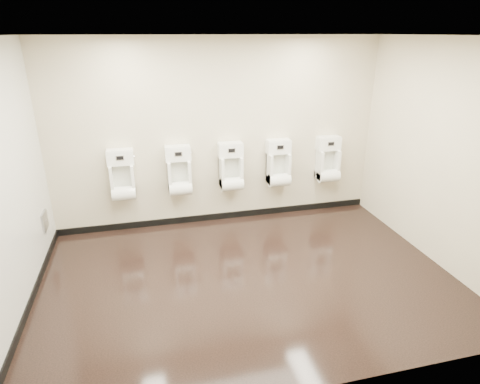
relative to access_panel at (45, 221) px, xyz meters
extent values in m
cube|color=black|center=(2.48, -1.20, -0.50)|extent=(5.00, 3.50, 0.00)
cube|color=white|center=(2.48, -1.20, 2.30)|extent=(5.00, 3.50, 0.00)
cube|color=beige|center=(2.48, 0.55, 0.90)|extent=(5.00, 0.02, 2.80)
cube|color=beige|center=(2.48, -2.95, 0.90)|extent=(5.00, 0.02, 2.80)
cube|color=beige|center=(-0.02, -1.20, 0.90)|extent=(0.02, 3.50, 2.80)
cube|color=beige|center=(4.98, -1.20, 0.90)|extent=(0.02, 3.50, 2.80)
cube|color=silver|center=(-0.01, -1.20, 0.90)|extent=(0.01, 3.50, 2.80)
cube|color=black|center=(2.48, 0.54, -0.45)|extent=(5.00, 0.02, 0.10)
cube|color=black|center=(-0.01, -1.20, -0.45)|extent=(0.02, 3.50, 0.10)
cube|color=#9E9EA3|center=(0.00, 0.00, 0.00)|extent=(0.03, 0.25, 0.25)
cylinder|color=silver|center=(0.02, 0.00, 0.00)|extent=(0.02, 0.04, 0.04)
cube|color=white|center=(1.02, 0.43, 0.33)|extent=(0.34, 0.24, 0.48)
cube|color=silver|center=(1.02, 0.51, 0.37)|extent=(0.25, 0.01, 0.36)
cylinder|color=white|center=(1.02, 0.36, 0.16)|extent=(0.34, 0.21, 0.21)
cube|color=white|center=(1.02, 0.46, 0.67)|extent=(0.37, 0.18, 0.21)
cube|color=black|center=(1.02, 0.37, 0.69)|extent=(0.09, 0.01, 0.05)
cube|color=silver|center=(1.02, 0.37, 0.69)|extent=(0.11, 0.01, 0.07)
cylinder|color=silver|center=(1.22, 0.46, 0.67)|extent=(0.01, 0.03, 0.03)
cube|color=white|center=(1.84, 0.43, 0.33)|extent=(0.34, 0.24, 0.48)
cube|color=silver|center=(1.84, 0.51, 0.37)|extent=(0.25, 0.01, 0.36)
cylinder|color=white|center=(1.84, 0.36, 0.16)|extent=(0.34, 0.21, 0.21)
cube|color=white|center=(1.84, 0.46, 0.67)|extent=(0.37, 0.18, 0.21)
cube|color=black|center=(1.84, 0.37, 0.69)|extent=(0.09, 0.01, 0.05)
cube|color=silver|center=(1.84, 0.37, 0.69)|extent=(0.11, 0.01, 0.07)
cylinder|color=silver|center=(2.03, 0.46, 0.67)|extent=(0.01, 0.03, 0.03)
cube|color=white|center=(2.63, 0.43, 0.33)|extent=(0.34, 0.24, 0.48)
cube|color=silver|center=(2.63, 0.51, 0.37)|extent=(0.25, 0.01, 0.36)
cylinder|color=white|center=(2.63, 0.36, 0.16)|extent=(0.34, 0.21, 0.21)
cube|color=white|center=(2.63, 0.46, 0.67)|extent=(0.37, 0.18, 0.21)
cube|color=black|center=(2.63, 0.37, 0.69)|extent=(0.09, 0.01, 0.05)
cube|color=silver|center=(2.63, 0.37, 0.69)|extent=(0.11, 0.01, 0.07)
cylinder|color=silver|center=(2.83, 0.46, 0.67)|extent=(0.01, 0.03, 0.03)
cube|color=white|center=(3.40, 0.43, 0.33)|extent=(0.34, 0.24, 0.48)
cube|color=silver|center=(3.40, 0.51, 0.37)|extent=(0.25, 0.01, 0.36)
cylinder|color=white|center=(3.40, 0.36, 0.16)|extent=(0.34, 0.21, 0.21)
cube|color=white|center=(3.40, 0.46, 0.67)|extent=(0.37, 0.18, 0.21)
cube|color=black|center=(3.40, 0.37, 0.69)|extent=(0.09, 0.01, 0.05)
cube|color=silver|center=(3.40, 0.37, 0.69)|extent=(0.11, 0.01, 0.07)
cylinder|color=silver|center=(3.59, 0.46, 0.67)|extent=(0.01, 0.03, 0.03)
cube|color=white|center=(4.24, 0.43, 0.33)|extent=(0.34, 0.24, 0.48)
cube|color=silver|center=(4.24, 0.51, 0.37)|extent=(0.25, 0.01, 0.36)
cylinder|color=white|center=(4.24, 0.36, 0.16)|extent=(0.34, 0.21, 0.21)
cube|color=white|center=(4.24, 0.46, 0.67)|extent=(0.37, 0.18, 0.21)
cube|color=black|center=(4.24, 0.37, 0.69)|extent=(0.09, 0.01, 0.05)
cube|color=silver|center=(4.24, 0.37, 0.69)|extent=(0.11, 0.01, 0.07)
cylinder|color=silver|center=(4.44, 0.46, 0.67)|extent=(0.01, 0.03, 0.03)
camera|label=1|loc=(1.38, -5.27, 2.33)|focal=30.00mm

